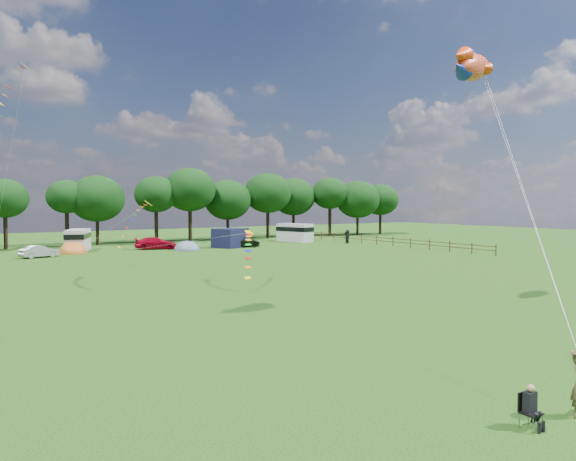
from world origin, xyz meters
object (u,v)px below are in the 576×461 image
car_b (39,251)px  fish_kite (470,66)px  car_d (240,242)px  car_c (156,243)px  tent_greyblue (187,250)px  tent_orange (73,253)px  campervan_d (295,232)px  campervan_c (78,239)px  camp_chair (529,402)px  walker_a (346,238)px  walker_b (348,236)px

car_b → fish_kite: fish_kite is taller
car_b → car_d: 22.90m
car_c → tent_greyblue: (2.47, -3.40, -0.69)m
tent_orange → tent_greyblue: size_ratio=1.03×
car_c → fish_kite: 45.54m
car_b → campervan_d: campervan_d is taller
fish_kite → car_c: bearing=74.0°
car_d → tent_orange: 19.29m
tent_orange → car_d: bearing=-7.1°
campervan_d → car_d: bearing=94.5°
car_c → campervan_d: campervan_d is taller
campervan_c → tent_greyblue: size_ratio=1.68×
car_b → fish_kite: size_ratio=0.87×
car_d → campervan_c: 18.68m
car_c → car_d: size_ratio=0.94×
campervan_d → tent_orange: campervan_d is taller
car_b → car_c: (13.12, 2.99, 0.08)m
camp_chair → tent_orange: bearing=88.9°
campervan_d → walker_a: 7.55m
car_c → campervan_c: 8.57m
car_b → camp_chair: bearing=165.4°
car_b → campervan_d: size_ratio=0.64×
car_d → campervan_d: (10.66, 3.88, 0.66)m
fish_kite → walker_b: (23.86, 39.02, -11.63)m
car_b → walker_a: bearing=-111.3°
tent_greyblue → camp_chair: 53.17m
campervan_c → campervan_d: campervan_d is taller
campervan_d → tent_greyblue: 18.60m
campervan_c → walker_a: size_ratio=3.50×
tent_greyblue → car_c: bearing=126.0°
tent_orange → fish_kite: 46.62m
walker_a → campervan_d: bearing=-79.4°
car_b → car_d: bearing=-106.9°
car_c → tent_orange: car_c is taller
car_b → walker_a: size_ratio=2.28×
tent_orange → camp_chair: 54.78m
tent_greyblue → camp_chair: bearing=-103.9°
car_c → car_d: bearing=-87.6°
fish_kite → car_b: bearing=91.7°
tent_orange → walker_a: walker_a is taller
car_c → walker_b: bearing=-83.8°
car_c → campervan_c: campervan_c is taller
tent_orange → walker_a: 33.91m
campervan_c → walker_b: (32.90, -7.57, -0.40)m
tent_orange → tent_greyblue: (11.82, -3.15, 0.00)m
tent_orange → fish_kite: fish_kite is taller
tent_greyblue → car_b: bearing=178.5°
car_b → car_d: car_d is taller
car_b → camp_chair: 52.10m
tent_greyblue → walker_a: (21.70, -1.89, 0.75)m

